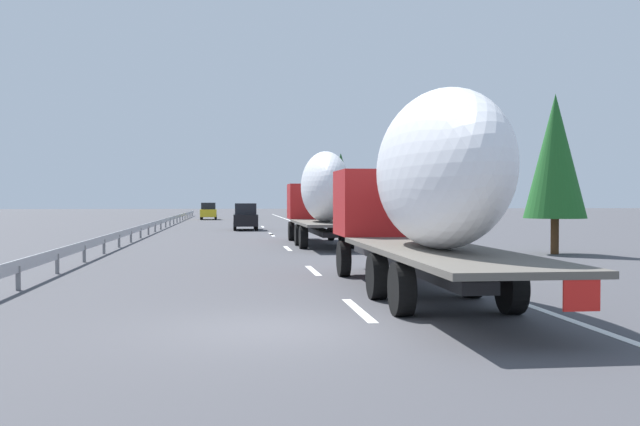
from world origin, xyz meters
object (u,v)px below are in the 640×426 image
object	(u,v)px
truck_trailing	(424,186)
truck_lead	(322,194)
car_black_suv	(245,217)
car_yellow_coupe	(209,211)
road_sign	(336,199)

from	to	relation	value
truck_trailing	truck_lead	bearing A→B (deg)	-0.00
truck_trailing	car_black_suv	xyz separation A→B (m)	(38.10, 3.34, -1.58)
car_yellow_coupe	road_sign	xyz separation A→B (m)	(-31.11, -10.01, 1.34)
truck_lead	road_sign	bearing A→B (deg)	-10.45
truck_lead	car_yellow_coupe	size ratio (longest dim) A/B	2.98
truck_trailing	car_yellow_coupe	size ratio (longest dim) A/B	3.31
truck_lead	road_sign	world-z (taller)	truck_lead
car_black_suv	truck_trailing	bearing A→B (deg)	-174.99
car_black_suv	car_yellow_coupe	world-z (taller)	car_black_suv
truck_trailing	car_black_suv	world-z (taller)	truck_trailing
road_sign	truck_trailing	bearing A→B (deg)	175.06
car_black_suv	truck_lead	bearing A→B (deg)	-170.06
road_sign	car_yellow_coupe	bearing A→B (deg)	17.84
truck_lead	car_black_suv	xyz separation A→B (m)	(19.05, 3.34, -1.52)
truck_trailing	car_yellow_coupe	bearing A→B (deg)	5.89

